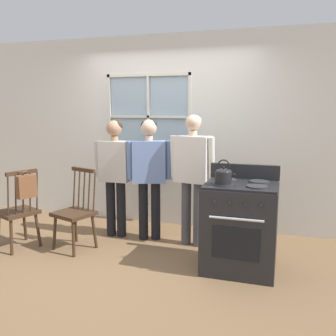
# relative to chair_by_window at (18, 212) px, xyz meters

# --- Properties ---
(ground_plane) EXTENTS (16.00, 16.00, 0.00)m
(ground_plane) POSITION_rel_chair_by_window_xyz_m (1.44, 0.10, -0.44)
(ground_plane) COLOR brown
(wall_back) EXTENTS (6.40, 0.16, 2.70)m
(wall_back) POSITION_rel_chair_by_window_xyz_m (1.46, 1.50, 0.89)
(wall_back) COLOR silver
(wall_back) RESTS_ON ground_plane
(chair_by_window) EXTENTS (0.53, 0.54, 0.97)m
(chair_by_window) POSITION_rel_chair_by_window_xyz_m (0.00, 0.00, 0.00)
(chair_by_window) COLOR #3D2819
(chair_by_window) RESTS_ON ground_plane
(chair_near_wall) EXTENTS (0.52, 0.51, 0.97)m
(chair_near_wall) POSITION_rel_chair_by_window_xyz_m (0.67, 0.19, 0.00)
(chair_near_wall) COLOR #3D2819
(chair_near_wall) RESTS_ON ground_plane
(person_elderly_left) EXTENTS (0.54, 0.23, 1.53)m
(person_elderly_left) POSITION_rel_chair_by_window_xyz_m (0.94, 0.74, 0.48)
(person_elderly_left) COLOR black
(person_elderly_left) RESTS_ON ground_plane
(person_teen_center) EXTENTS (0.57, 0.33, 1.55)m
(person_teen_center) POSITION_rel_chair_by_window_xyz_m (1.41, 0.77, 0.50)
(person_teen_center) COLOR black
(person_teen_center) RESTS_ON ground_plane
(person_adult_right) EXTENTS (0.58, 0.28, 1.61)m
(person_adult_right) POSITION_rel_chair_by_window_xyz_m (1.98, 0.74, 0.52)
(person_adult_right) COLOR #4C4C51
(person_adult_right) RESTS_ON ground_plane
(stove) EXTENTS (0.74, 0.68, 1.08)m
(stove) POSITION_rel_chair_by_window_xyz_m (2.63, 0.20, 0.03)
(stove) COLOR #232326
(stove) RESTS_ON ground_plane
(kettle) EXTENTS (0.21, 0.17, 0.25)m
(kettle) POSITION_rel_chair_by_window_xyz_m (2.46, 0.07, 0.58)
(kettle) COLOR black
(kettle) RESTS_ON stove
(potted_plant) EXTENTS (0.15, 0.15, 0.25)m
(potted_plant) POSITION_rel_chair_by_window_xyz_m (0.99, 1.41, 0.59)
(potted_plant) COLOR #42474C
(potted_plant) RESTS_ON wall_back
(handbag) EXTENTS (0.24, 0.24, 0.31)m
(handbag) POSITION_rel_chair_by_window_xyz_m (0.22, -0.09, 0.36)
(handbag) COLOR brown
(handbag) RESTS_ON chair_by_window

